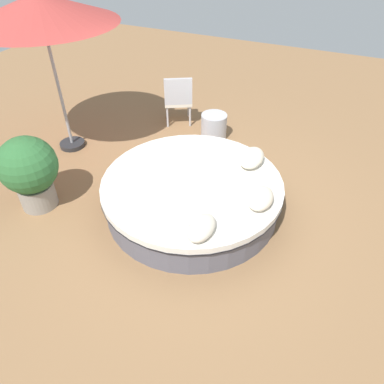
% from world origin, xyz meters
% --- Properties ---
extents(ground_plane, '(16.00, 16.00, 0.00)m').
position_xyz_m(ground_plane, '(0.00, 0.00, 0.00)').
color(ground_plane, olive).
extents(round_bed, '(2.53, 2.53, 0.49)m').
position_xyz_m(round_bed, '(0.00, 0.00, 0.25)').
color(round_bed, '#595966').
rests_on(round_bed, ground_plane).
extents(throw_pillow_0, '(0.50, 0.29, 0.15)m').
position_xyz_m(throw_pillow_0, '(0.86, 0.51, 0.57)').
color(throw_pillow_0, beige).
rests_on(throw_pillow_0, round_bed).
extents(throw_pillow_1, '(0.49, 0.32, 0.18)m').
position_xyz_m(throw_pillow_1, '(0.07, 0.98, 0.58)').
color(throw_pillow_1, beige).
rests_on(throw_pillow_1, round_bed).
extents(throw_pillow_2, '(0.54, 0.34, 0.19)m').
position_xyz_m(throw_pillow_2, '(-0.75, 0.61, 0.59)').
color(throw_pillow_2, beige).
rests_on(throw_pillow_2, round_bed).
extents(patio_chair, '(0.69, 0.70, 0.98)m').
position_xyz_m(patio_chair, '(-2.20, -1.29, 0.56)').
color(patio_chair, '#B7B7BC').
rests_on(patio_chair, ground_plane).
extents(patio_umbrella, '(2.27, 2.27, 2.51)m').
position_xyz_m(patio_umbrella, '(-0.64, -2.69, 2.29)').
color(patio_umbrella, '#262628').
rests_on(patio_umbrella, ground_plane).
extents(planter, '(0.80, 0.80, 1.11)m').
position_xyz_m(planter, '(0.85, -2.07, 0.63)').
color(planter, gray).
rests_on(planter, ground_plane).
extents(side_table, '(0.47, 0.47, 0.47)m').
position_xyz_m(side_table, '(-1.98, -0.45, 0.24)').
color(side_table, '#B7B7BC').
rests_on(side_table, ground_plane).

